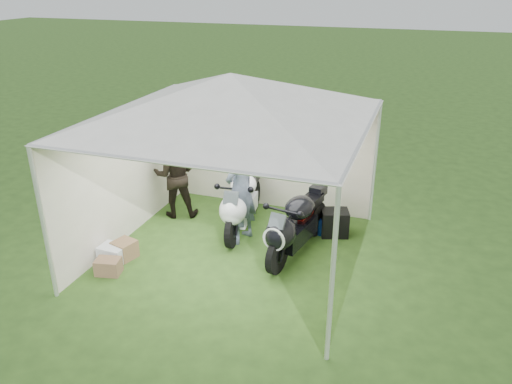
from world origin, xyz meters
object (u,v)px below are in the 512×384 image
crate_0 (113,254)px  crate_1 (125,249)px  equipment_box (335,223)px  motorcycle_white (241,201)px  canopy_tent (232,101)px  paddock_stand (317,224)px  crate_2 (121,250)px  person_blue_jacket (241,189)px  person_dark_jacket (175,175)px  motorcycle_black (295,224)px  crate_3 (108,266)px

crate_0 → crate_1: size_ratio=1.26×
equipment_box → motorcycle_white: bearing=-167.1°
motorcycle_white → crate_1: (-1.48, -1.55, -0.43)m
canopy_tent → crate_0: canopy_tent is taller
motorcycle_white → paddock_stand: 1.43m
motorcycle_white → crate_2: (-1.58, -1.52, -0.47)m
crate_2 → person_blue_jacket: bearing=34.6°
person_blue_jacket → equipment_box: person_blue_jacket is taller
canopy_tent → person_dark_jacket: bearing=148.6°
canopy_tent → person_blue_jacket: size_ratio=2.91×
equipment_box → motorcycle_black: bearing=-118.1°
motorcycle_white → motorcycle_black: bearing=-31.4°
motorcycle_white → paddock_stand: bearing=10.3°
person_blue_jacket → crate_0: 2.34m
crate_2 → crate_3: size_ratio=0.78×
canopy_tent → person_dark_jacket: canopy_tent is taller
crate_3 → equipment_box: bearing=38.1°
motorcycle_black → crate_0: bearing=-146.2°
equipment_box → crate_0: (-3.22, -2.09, -0.10)m
canopy_tent → person_blue_jacket: 1.66m
paddock_stand → crate_1: paddock_stand is taller
crate_3 → person_blue_jacket: bearing=47.3°
canopy_tent → crate_0: (-1.75, -0.94, -2.43)m
canopy_tent → person_dark_jacket: 2.53m
motorcycle_black → crate_2: (-2.72, -0.96, -0.46)m
person_dark_jacket → crate_2: 1.86m
paddock_stand → crate_0: bearing=-144.3°
crate_0 → person_dark_jacket: bearing=84.5°
crate_1 → crate_2: (-0.10, 0.03, -0.04)m
crate_0 → crate_1: (0.11, 0.17, 0.01)m
crate_2 → motorcycle_white: bearing=43.9°
equipment_box → crate_0: 3.84m
canopy_tent → equipment_box: canopy_tent is taller
person_dark_jacket → equipment_box: 3.11m
crate_1 → crate_3: crate_1 is taller
crate_3 → motorcycle_black: bearing=30.0°
person_dark_jacket → crate_2: size_ratio=5.65×
crate_2 → crate_3: bearing=-77.0°
motorcycle_white → person_dark_jacket: bearing=167.0°
crate_1 → crate_2: size_ratio=1.13×
person_blue_jacket → crate_1: person_blue_jacket is taller
motorcycle_black → equipment_box: bearing=72.7°
motorcycle_black → person_dark_jacket: (-2.55, 0.74, 0.27)m
paddock_stand → person_blue_jacket: 1.62m
motorcycle_white → crate_2: size_ratio=7.08×
crate_0 → crate_2: crate_0 is taller
person_blue_jacket → crate_0: person_blue_jacket is taller
motorcycle_white → person_dark_jacket: 1.44m
person_dark_jacket → crate_3: (-0.05, -2.24, -0.71)m
crate_0 → crate_2: (0.01, 0.20, -0.03)m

